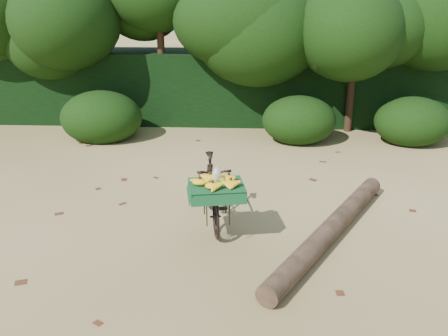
{
  "coord_description": "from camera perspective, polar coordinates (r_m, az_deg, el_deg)",
  "views": [
    {
      "loc": [
        0.37,
        -6.12,
        3.1
      ],
      "look_at": [
        0.04,
        -0.05,
        0.9
      ],
      "focal_mm": 38.0,
      "sensor_mm": 36.0,
      "label": 1
    }
  ],
  "objects": [
    {
      "name": "vendor_bicycle",
      "position": [
        6.78,
        -1.44,
        -2.69
      ],
      "size": [
        0.88,
        1.79,
        0.99
      ],
      "rotation": [
        0.0,
        0.0,
        0.18
      ],
      "color": "black",
      "rests_on": "ground"
    },
    {
      "name": "hedge_backdrop",
      "position": [
        12.62,
        1.35,
        9.81
      ],
      "size": [
        26.0,
        1.8,
        1.8
      ],
      "primitive_type": "cube",
      "color": "black",
      "rests_on": "ground"
    },
    {
      "name": "tree_row",
      "position": [
        11.72,
        -2.02,
        14.46
      ],
      "size": [
        14.5,
        2.0,
        4.0
      ],
      "primitive_type": null,
      "color": "black",
      "rests_on": "ground"
    },
    {
      "name": "fallen_log",
      "position": [
        6.67,
        12.79,
        -7.11
      ],
      "size": [
        2.11,
        3.39,
        0.27
      ],
      "primitive_type": "cylinder",
      "rotation": [
        1.57,
        0.0,
        -0.52
      ],
      "color": "brown",
      "rests_on": "ground"
    },
    {
      "name": "ground",
      "position": [
        6.87,
        -0.35,
        -6.97
      ],
      "size": [
        80.0,
        80.0,
        0.0
      ],
      "primitive_type": "plane",
      "color": "tan",
      "rests_on": "ground"
    },
    {
      "name": "bush_clumps",
      "position": [
        10.75,
        3.67,
        5.55
      ],
      "size": [
        8.8,
        1.7,
        0.9
      ],
      "primitive_type": null,
      "color": "black",
      "rests_on": "ground"
    },
    {
      "name": "leaf_litter",
      "position": [
        7.46,
        -0.05,
        -4.68
      ],
      "size": [
        7.0,
        7.3,
        0.01
      ],
      "primitive_type": null,
      "color": "#502915",
      "rests_on": "ground"
    }
  ]
}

